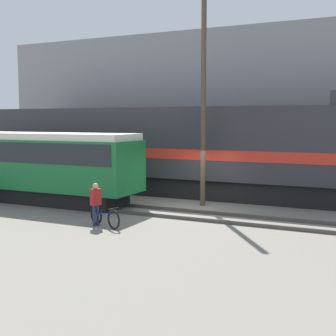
{
  "coord_description": "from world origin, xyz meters",
  "views": [
    {
      "loc": [
        7.73,
        -18.71,
        3.85
      ],
      "look_at": [
        -0.93,
        -0.61,
        1.8
      ],
      "focal_mm": 50.0,
      "sensor_mm": 36.0,
      "label": 1
    }
  ],
  "objects_px": {
    "person": "(96,200)",
    "utility_pole_left": "(203,102)",
    "freight_locomotive": "(178,149)",
    "bicycle": "(105,217)",
    "streetcar": "(28,162)"
  },
  "relations": [
    {
      "from": "person",
      "to": "utility_pole_left",
      "type": "distance_m",
      "value": 6.96
    },
    {
      "from": "freight_locomotive",
      "to": "bicycle",
      "type": "xyz_separation_m",
      "value": [
        0.7,
        -7.99,
        -2.01
      ]
    },
    {
      "from": "bicycle",
      "to": "utility_pole_left",
      "type": "xyz_separation_m",
      "value": [
        1.64,
        5.54,
        4.3
      ]
    },
    {
      "from": "bicycle",
      "to": "person",
      "type": "bearing_deg",
      "value": 179.44
    },
    {
      "from": "freight_locomotive",
      "to": "utility_pole_left",
      "type": "relative_size",
      "value": 2.3
    },
    {
      "from": "streetcar",
      "to": "person",
      "type": "height_order",
      "value": "streetcar"
    },
    {
      "from": "bicycle",
      "to": "utility_pole_left",
      "type": "height_order",
      "value": "utility_pole_left"
    },
    {
      "from": "bicycle",
      "to": "person",
      "type": "xyz_separation_m",
      "value": [
        -0.38,
        0.0,
        0.59
      ]
    },
    {
      "from": "streetcar",
      "to": "bicycle",
      "type": "xyz_separation_m",
      "value": [
        6.34,
        -3.08,
        -1.51
      ]
    },
    {
      "from": "freight_locomotive",
      "to": "person",
      "type": "relative_size",
      "value": 13.56
    },
    {
      "from": "utility_pole_left",
      "to": "bicycle",
      "type": "bearing_deg",
      "value": -106.45
    },
    {
      "from": "bicycle",
      "to": "person",
      "type": "distance_m",
      "value": 0.71
    },
    {
      "from": "person",
      "to": "bicycle",
      "type": "bearing_deg",
      "value": -0.56
    },
    {
      "from": "freight_locomotive",
      "to": "utility_pole_left",
      "type": "xyz_separation_m",
      "value": [
        2.33,
        -2.46,
        2.29
      ]
    },
    {
      "from": "bicycle",
      "to": "person",
      "type": "relative_size",
      "value": 1.07
    }
  ]
}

